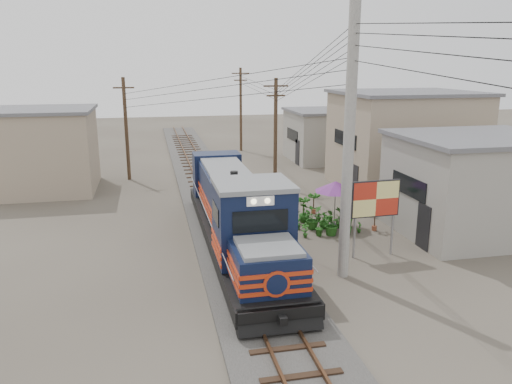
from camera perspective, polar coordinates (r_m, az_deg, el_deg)
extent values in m
plane|color=#473F35|center=(19.19, -0.61, -9.82)|extent=(120.00, 120.00, 0.00)
cube|color=#595651|center=(28.45, -4.64, -1.49)|extent=(3.60, 70.00, 0.16)
cube|color=#51331E|center=(28.34, -5.72, -1.20)|extent=(0.08, 70.00, 0.12)
cube|color=#51331E|center=(28.47, -3.58, -1.08)|extent=(0.08, 70.00, 0.12)
cube|color=black|center=(21.68, -2.22, -4.79)|extent=(2.71, 14.94, 0.51)
cube|color=black|center=(17.54, 0.47, -10.61)|extent=(2.05, 2.99, 0.61)
cube|color=black|center=(26.16, -3.99, -2.05)|extent=(2.05, 2.99, 0.61)
cube|color=black|center=(16.11, 1.36, -8.80)|extent=(2.22, 2.24, 1.40)
cube|color=black|center=(17.97, -0.36, -3.73)|extent=(2.65, 2.43, 2.89)
cube|color=slate|center=(17.56, -0.37, 0.90)|extent=(2.71, 2.55, 0.17)
cube|color=black|center=(16.68, 0.50, -3.34)|extent=(1.90, 0.06, 0.75)
cube|color=white|center=(16.47, 0.51, -1.03)|extent=(0.93, 0.06, 0.33)
cube|color=black|center=(23.54, -3.23, -0.26)|extent=(2.11, 9.15, 2.15)
cube|color=slate|center=(23.28, -3.27, 2.40)|extent=(1.90, 9.15, 0.17)
cube|color=red|center=(21.52, -2.24, -3.50)|extent=(2.75, 14.94, 0.13)
cube|color=red|center=(21.43, -2.24, -2.79)|extent=(2.75, 14.94, 0.13)
cube|color=red|center=(21.35, -2.25, -2.07)|extent=(2.75, 14.94, 0.13)
cylinder|color=#9E9B93|center=(18.27, 10.54, 5.11)|extent=(0.40, 0.40, 10.00)
cylinder|color=#4C3826|center=(32.43, 2.24, 6.71)|extent=(0.24, 0.24, 7.00)
cube|color=#4C3826|center=(32.16, 2.29, 12.02)|extent=(1.60, 0.10, 0.10)
cube|color=#4C3826|center=(32.20, 2.28, 10.95)|extent=(1.20, 0.10, 0.10)
cylinder|color=#4C3826|center=(46.07, -1.75, 9.36)|extent=(0.24, 0.24, 7.50)
cube|color=#4C3826|center=(45.89, -1.78, 13.40)|extent=(1.60, 0.10, 0.10)
cube|color=#4C3826|center=(45.90, -1.78, 12.65)|extent=(1.20, 0.10, 0.10)
cylinder|color=#4C3826|center=(35.44, -14.60, 6.93)|extent=(0.24, 0.24, 7.00)
cube|color=#4C3826|center=(35.19, -14.92, 11.77)|extent=(1.60, 0.10, 0.10)
cube|color=#4C3826|center=(35.22, -14.86, 10.80)|extent=(1.20, 0.10, 0.10)
cube|color=gray|center=(25.72, 23.88, 0.55)|extent=(7.00, 6.00, 4.50)
cube|color=slate|center=(25.31, 24.43, 5.72)|extent=(7.35, 6.30, 0.20)
cube|color=black|center=(23.79, 17.04, 0.68)|extent=(0.05, 3.00, 0.90)
cube|color=gray|center=(33.58, 16.51, 5.54)|extent=(8.00, 7.00, 6.00)
cube|color=slate|center=(33.27, 16.90, 10.81)|extent=(8.40, 7.35, 0.20)
cube|color=black|center=(31.82, 10.14, 5.98)|extent=(0.05, 3.50, 0.90)
cube|color=gray|center=(42.14, 8.15, 6.34)|extent=(6.00, 6.00, 4.00)
cube|color=slate|center=(41.89, 8.25, 9.18)|extent=(6.30, 6.30, 0.20)
cube|color=black|center=(41.17, 4.18, 6.53)|extent=(0.05, 3.00, 0.90)
cube|color=gray|center=(34.20, -23.02, 4.28)|extent=(6.00, 6.00, 5.00)
cube|color=slate|center=(33.88, -23.46, 8.60)|extent=(6.30, 6.30, 0.20)
cylinder|color=#99999E|center=(21.06, 11.19, -4.33)|extent=(0.10, 0.10, 2.41)
cylinder|color=#99999E|center=(21.84, 15.31, -3.89)|extent=(0.10, 0.10, 2.41)
cube|color=black|center=(21.07, 13.50, -0.75)|extent=(2.12, 0.21, 1.54)
cube|color=red|center=(21.04, 13.53, -0.77)|extent=(2.02, 0.16, 1.44)
cylinder|color=black|center=(25.30, 8.91, -3.74)|extent=(0.42, 0.42, 0.10)
cylinder|color=#99999E|center=(25.01, 9.00, -1.58)|extent=(0.05, 0.05, 2.09)
cone|color=#6C2777|center=(24.76, 9.09, 0.65)|extent=(2.28, 2.28, 0.52)
imported|color=black|center=(27.26, 12.40, -1.01)|extent=(0.60, 0.44, 1.53)
imported|color=#225B1A|center=(23.39, 5.63, -4.38)|extent=(0.44, 0.38, 0.71)
imported|color=#225B1A|center=(23.71, 7.34, -4.02)|extent=(0.52, 0.45, 0.83)
imported|color=#225B1A|center=(23.78, 8.69, -3.72)|extent=(0.85, 0.98, 1.06)
imported|color=#225B1A|center=(24.06, 10.31, -3.72)|extent=(0.73, 0.73, 0.95)
imported|color=#225B1A|center=(24.43, 11.72, -3.93)|extent=(0.36, 0.38, 0.60)
imported|color=#225B1A|center=(24.53, 4.84, -3.54)|extent=(0.45, 0.46, 0.65)
imported|color=#225B1A|center=(24.59, 6.36, -3.05)|extent=(1.19, 1.22, 1.04)
imported|color=#225B1A|center=(24.74, 7.82, -3.16)|extent=(0.71, 0.71, 0.90)
imported|color=#225B1A|center=(24.87, 9.56, -2.87)|extent=(0.61, 0.70, 1.11)
imported|color=#225B1A|center=(25.11, 10.55, -2.83)|extent=(0.55, 0.65, 1.05)
imported|color=#225B1A|center=(25.32, 4.09, -2.60)|extent=(0.92, 1.00, 0.94)
imported|color=#225B1A|center=(25.57, 5.56, -2.35)|extent=(0.80, 0.80, 1.03)
imported|color=#225B1A|center=(25.80, 7.16, -2.46)|extent=(0.30, 0.44, 0.84)
imported|color=#225B1A|center=(25.91, 8.52, -2.69)|extent=(0.28, 0.35, 0.62)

